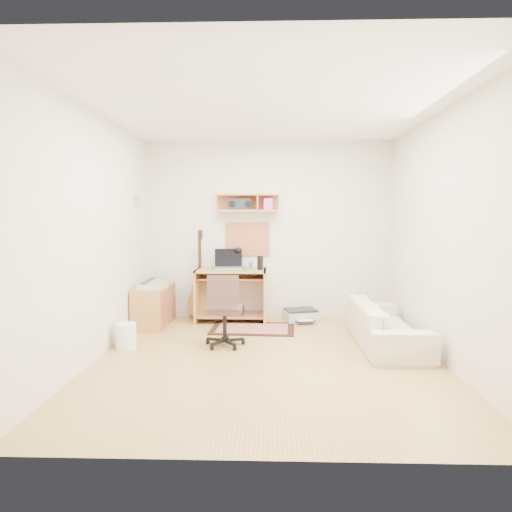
{
  "coord_description": "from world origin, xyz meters",
  "views": [
    {
      "loc": [
        0.02,
        -4.64,
        1.5
      ],
      "look_at": [
        -0.15,
        1.05,
        1.0
      ],
      "focal_mm": 31.55,
      "sensor_mm": 36.0,
      "label": 1
    }
  ],
  "objects_px": {
    "desk": "(231,295)",
    "sofa": "(385,317)",
    "task_chair": "(225,309)",
    "cabinet": "(154,305)",
    "printer": "(300,315)"
  },
  "relations": [
    {
      "from": "printer",
      "to": "sofa",
      "type": "xyz_separation_m",
      "value": [
        0.91,
        -1.17,
        0.25
      ]
    },
    {
      "from": "desk",
      "to": "sofa",
      "type": "bearing_deg",
      "value": -31.18
    },
    {
      "from": "task_chair",
      "to": "cabinet",
      "type": "height_order",
      "value": "task_chair"
    },
    {
      "from": "task_chair",
      "to": "sofa",
      "type": "xyz_separation_m",
      "value": [
        1.87,
        0.11,
        -0.1
      ]
    },
    {
      "from": "desk",
      "to": "sofa",
      "type": "relative_size",
      "value": 0.59
    },
    {
      "from": "desk",
      "to": "task_chair",
      "type": "relative_size",
      "value": 1.16
    },
    {
      "from": "cabinet",
      "to": "sofa",
      "type": "bearing_deg",
      "value": -16.55
    },
    {
      "from": "cabinet",
      "to": "sofa",
      "type": "distance_m",
      "value": 3.09
    },
    {
      "from": "task_chair",
      "to": "printer",
      "type": "xyz_separation_m",
      "value": [
        0.97,
        1.28,
        -0.35
      ]
    },
    {
      "from": "task_chair",
      "to": "sofa",
      "type": "relative_size",
      "value": 0.51
    },
    {
      "from": "cabinet",
      "to": "printer",
      "type": "distance_m",
      "value": 2.08
    },
    {
      "from": "sofa",
      "to": "printer",
      "type": "bearing_deg",
      "value": 37.91
    },
    {
      "from": "sofa",
      "to": "cabinet",
      "type": "bearing_deg",
      "value": 73.45
    },
    {
      "from": "printer",
      "to": "cabinet",
      "type": "bearing_deg",
      "value": 173.13
    },
    {
      "from": "desk",
      "to": "printer",
      "type": "bearing_deg",
      "value": 0.78
    }
  ]
}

